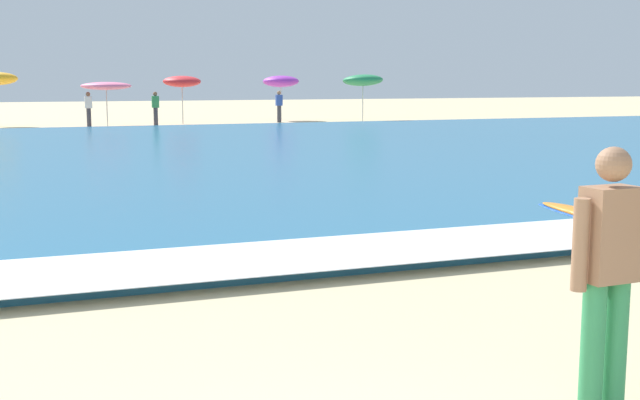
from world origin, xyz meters
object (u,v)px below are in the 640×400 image
beach_umbrella_3 (106,86)px  beachgoer_near_row_mid (89,108)px  beach_umbrella_4 (182,81)px  surfer_with_board (637,255)px  beach_umbrella_5 (281,81)px  beachgoer_near_row_left (279,106)px  beachgoer_near_row_right (156,108)px  beach_umbrella_6 (363,80)px

beach_umbrella_3 → beachgoer_near_row_mid: 1.31m
beach_umbrella_3 → beach_umbrella_4: bearing=7.1°
beach_umbrella_3 → surfer_with_board: bearing=-90.6°
beachgoer_near_row_mid → beach_umbrella_4: bearing=8.0°
beach_umbrella_5 → beachgoer_near_row_mid: bearing=-165.8°
beach_umbrella_4 → beach_umbrella_5: beach_umbrella_5 is taller
beachgoer_near_row_left → beachgoer_near_row_right: size_ratio=1.00×
beach_umbrella_5 → beachgoer_near_row_mid: (-10.04, -2.53, -1.19)m
beach_umbrella_4 → beachgoer_near_row_mid: size_ratio=1.48×
beach_umbrella_5 → beach_umbrella_6: beach_umbrella_6 is taller
beach_umbrella_5 → beach_umbrella_6: bearing=-36.9°
beachgoer_near_row_mid → beachgoer_near_row_right: bearing=-6.2°
beachgoer_near_row_right → surfer_with_board: bearing=-94.2°
beachgoer_near_row_right → beach_umbrella_5: bearing=22.0°
beach_umbrella_5 → beachgoer_near_row_left: bearing=-110.4°
beachgoer_near_row_left → beachgoer_near_row_right: 6.34m
beachgoer_near_row_left → beach_umbrella_3: bearing=-177.9°
beach_umbrella_6 → beach_umbrella_3: bearing=178.6°
surfer_with_board → beach_umbrella_5: beach_umbrella_5 is taller
surfer_with_board → beach_umbrella_4: beach_umbrella_4 is taller
beach_umbrella_4 → beachgoer_near_row_right: (-1.45, -0.95, -1.20)m
beach_umbrella_5 → beachgoer_near_row_right: bearing=-158.0°
beachgoer_near_row_mid → beachgoer_near_row_right: (2.98, -0.33, 0.00)m
beach_umbrella_3 → beach_umbrella_4: 3.63m
beach_umbrella_6 → beachgoer_near_row_right: (-10.59, -0.19, -1.25)m
surfer_with_board → beachgoer_near_row_left: bearing=75.9°
beach_umbrella_3 → beach_umbrella_6: beach_umbrella_6 is taller
surfer_with_board → beachgoer_near_row_right: 34.18m
beach_umbrella_3 → beachgoer_near_row_right: (2.15, -0.50, -1.00)m
beachgoer_near_row_right → beach_umbrella_3: bearing=166.8°
beach_umbrella_4 → beach_umbrella_5: (5.60, 1.90, -0.00)m
beachgoer_near_row_left → beachgoer_near_row_right: (-6.29, -0.81, 0.00)m
beach_umbrella_5 → beach_umbrella_6: 4.43m
beach_umbrella_3 → beachgoer_near_row_mid: beach_umbrella_3 is taller
beachgoer_near_row_mid → beach_umbrella_6: bearing=-0.6°
beach_umbrella_6 → beachgoer_near_row_right: 10.67m
beach_umbrella_3 → beachgoer_near_row_mid: size_ratio=1.45×
surfer_with_board → beach_umbrella_4: size_ratio=1.14×
beachgoer_near_row_mid → beach_umbrella_3: bearing=11.9°
beach_umbrella_3 → beach_umbrella_5: beach_umbrella_5 is taller
beach_umbrella_6 → beachgoer_near_row_left: size_ratio=1.56×
beach_umbrella_6 → beachgoer_near_row_mid: beach_umbrella_6 is taller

